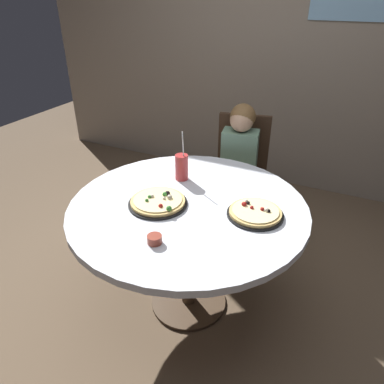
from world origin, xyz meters
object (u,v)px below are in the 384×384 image
at_px(dining_table, 188,217).
at_px(pizza_veggie, 158,202).
at_px(pizza_cheese, 255,213).
at_px(sauce_bowl, 155,239).
at_px(diner_child, 236,185).
at_px(chair_wooden, 240,170).
at_px(soda_cup, 182,167).

xyz_separation_m(dining_table, pizza_veggie, (-0.15, -0.08, 0.10)).
height_order(pizza_cheese, sauce_bowl, pizza_cheese).
bearing_deg(pizza_cheese, pizza_veggie, -166.17).
height_order(diner_child, sauce_bowl, diner_child).
bearing_deg(dining_table, pizza_veggie, -152.54).
bearing_deg(pizza_veggie, chair_wooden, 83.00).
distance_m(chair_wooden, pizza_cheese, 1.02).
bearing_deg(soda_cup, pizza_veggie, -86.14).
bearing_deg(pizza_cheese, chair_wooden, 112.65).
bearing_deg(sauce_bowl, pizza_cheese, 50.58).
distance_m(pizza_veggie, soda_cup, 0.33).
relative_size(chair_wooden, soda_cup, 3.09).
bearing_deg(diner_child, pizza_veggie, -100.47).
height_order(dining_table, pizza_veggie, pizza_veggie).
relative_size(dining_table, chair_wooden, 1.38).
bearing_deg(sauce_bowl, dining_table, 92.08).
bearing_deg(soda_cup, diner_child, 71.33).
height_order(diner_child, soda_cup, diner_child).
bearing_deg(pizza_veggie, dining_table, 27.46).
bearing_deg(sauce_bowl, chair_wooden, 91.32).
bearing_deg(soda_cup, pizza_cheese, -20.63).
xyz_separation_m(chair_wooden, pizza_veggie, (-0.13, -1.04, 0.24)).
xyz_separation_m(pizza_veggie, pizza_cheese, (0.51, 0.13, -0.00)).
xyz_separation_m(diner_child, soda_cup, (-0.18, -0.54, 0.35)).
xyz_separation_m(dining_table, pizza_cheese, (0.37, 0.05, 0.10)).
distance_m(dining_table, soda_cup, 0.35).
relative_size(chair_wooden, pizza_cheese, 3.20).
relative_size(pizza_veggie, soda_cup, 1.06).
distance_m(dining_table, diner_child, 0.81).
bearing_deg(pizza_cheese, dining_table, -172.18).
height_order(diner_child, pizza_veggie, diner_child).
bearing_deg(dining_table, soda_cup, 123.70).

